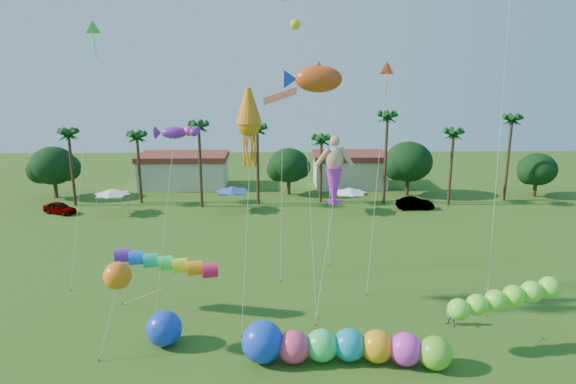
{
  "coord_description": "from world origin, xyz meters",
  "views": [
    {
      "loc": [
        -0.85,
        -22.93,
        17.17
      ],
      "look_at": [
        0.0,
        10.0,
        9.0
      ],
      "focal_mm": 32.0,
      "sensor_mm": 36.0,
      "label": 1
    }
  ],
  "objects_px": {
    "caterpillar_inflatable": "(337,346)",
    "spectator_b": "(452,314)",
    "car_a": "(60,208)",
    "car_b": "(415,203)",
    "blue_ball": "(164,329)"
  },
  "relations": [
    {
      "from": "car_b",
      "to": "caterpillar_inflatable",
      "type": "xyz_separation_m",
      "value": [
        -13.47,
        -32.95,
        0.32
      ]
    },
    {
      "from": "spectator_b",
      "to": "blue_ball",
      "type": "height_order",
      "value": "blue_ball"
    },
    {
      "from": "car_a",
      "to": "caterpillar_inflatable",
      "type": "height_order",
      "value": "caterpillar_inflatable"
    },
    {
      "from": "caterpillar_inflatable",
      "to": "blue_ball",
      "type": "distance_m",
      "value": 10.87
    },
    {
      "from": "car_b",
      "to": "caterpillar_inflatable",
      "type": "height_order",
      "value": "caterpillar_inflatable"
    },
    {
      "from": "blue_ball",
      "to": "spectator_b",
      "type": "bearing_deg",
      "value": 5.91
    },
    {
      "from": "spectator_b",
      "to": "blue_ball",
      "type": "bearing_deg",
      "value": -124.28
    },
    {
      "from": "car_b",
      "to": "caterpillar_inflatable",
      "type": "distance_m",
      "value": 35.6
    },
    {
      "from": "car_a",
      "to": "blue_ball",
      "type": "bearing_deg",
      "value": -124.56
    },
    {
      "from": "car_b",
      "to": "spectator_b",
      "type": "distance_m",
      "value": 29.24
    },
    {
      "from": "spectator_b",
      "to": "caterpillar_inflatable",
      "type": "relative_size",
      "value": 0.14
    },
    {
      "from": "caterpillar_inflatable",
      "to": "spectator_b",
      "type": "bearing_deg",
      "value": 31.85
    },
    {
      "from": "car_a",
      "to": "blue_ball",
      "type": "xyz_separation_m",
      "value": [
        18.58,
        -29.94,
        0.43
      ]
    },
    {
      "from": "caterpillar_inflatable",
      "to": "car_a",
      "type": "bearing_deg",
      "value": 137.21
    },
    {
      "from": "car_a",
      "to": "spectator_b",
      "type": "height_order",
      "value": "spectator_b"
    }
  ]
}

